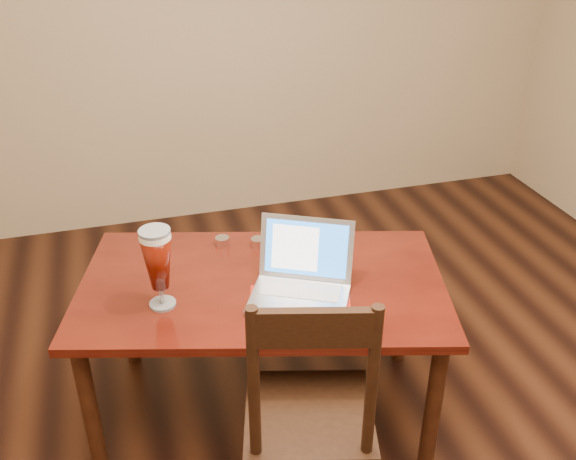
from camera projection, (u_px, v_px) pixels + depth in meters
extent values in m
cube|color=tan|center=(219.00, 10.00, 3.84)|extent=(4.50, 0.01, 2.70)
cube|color=#4F130A|center=(262.00, 286.00, 2.52)|extent=(1.59, 1.15, 0.04)
cylinder|color=#361A0D|center=(90.00, 411.00, 2.39)|extent=(0.06, 0.06, 0.63)
cylinder|color=#361A0D|center=(433.00, 408.00, 2.40)|extent=(0.06, 0.06, 0.63)
cylinder|color=#361A0D|center=(127.00, 306.00, 2.96)|extent=(0.06, 0.06, 0.63)
cylinder|color=#361A0D|center=(403.00, 304.00, 2.98)|extent=(0.06, 0.06, 0.63)
cube|color=#A0180E|center=(300.00, 306.00, 2.37)|extent=(0.43, 0.36, 0.00)
cube|color=silver|center=(300.00, 305.00, 2.37)|extent=(0.39, 0.31, 0.00)
cube|color=silver|center=(299.00, 299.00, 2.39)|extent=(0.43, 0.39, 0.02)
cube|color=silver|center=(301.00, 290.00, 2.43)|extent=(0.31, 0.23, 0.00)
cube|color=silver|center=(295.00, 308.00, 2.32)|extent=(0.11, 0.10, 0.00)
cube|color=silver|center=(306.00, 249.00, 2.46)|extent=(0.35, 0.23, 0.24)
cube|color=blue|center=(306.00, 249.00, 2.45)|extent=(0.31, 0.19, 0.20)
cube|color=white|center=(295.00, 248.00, 2.46)|extent=(0.18, 0.12, 0.17)
cylinder|color=silver|center=(163.00, 304.00, 2.38)|extent=(0.10, 0.10, 0.01)
cylinder|color=silver|center=(162.00, 295.00, 2.36)|extent=(0.02, 0.02, 0.07)
cylinder|color=white|center=(155.00, 236.00, 2.23)|extent=(0.11, 0.11, 0.02)
cylinder|color=silver|center=(154.00, 231.00, 2.23)|extent=(0.11, 0.11, 0.01)
cylinder|color=silver|center=(222.00, 242.00, 2.75)|extent=(0.06, 0.06, 0.04)
cylinder|color=silver|center=(258.00, 243.00, 2.74)|extent=(0.06, 0.06, 0.04)
cube|color=black|center=(309.00, 416.00, 2.19)|extent=(0.53, 0.51, 0.04)
cylinder|color=black|center=(260.00, 429.00, 2.45)|extent=(0.04, 0.04, 0.42)
cylinder|color=black|center=(352.00, 428.00, 2.45)|extent=(0.04, 0.04, 0.42)
cylinder|color=black|center=(254.00, 384.00, 1.90)|extent=(0.04, 0.04, 0.56)
cylinder|color=black|center=(372.00, 383.00, 1.91)|extent=(0.04, 0.04, 0.56)
cube|color=black|center=(314.00, 328.00, 1.80)|extent=(0.35, 0.12, 0.12)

